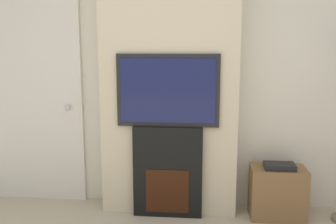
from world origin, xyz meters
TOP-DOWN VIEW (x-y plane):
  - wall_back at (0.00, 2.03)m, footprint 6.00×0.06m
  - chimney_breast at (0.00, 1.85)m, footprint 1.27×0.30m
  - fireplace at (0.00, 1.70)m, footprint 0.64×0.15m
  - television at (0.00, 1.70)m, footprint 0.93×0.07m
  - media_stand at (1.02, 1.74)m, footprint 0.50×0.31m
  - entry_door at (-1.36, 1.97)m, footprint 0.94×0.09m

SIDE VIEW (x-z plane):
  - media_stand at x=1.02m, z-range -0.02..0.52m
  - fireplace at x=0.00m, z-range 0.00..0.86m
  - entry_door at x=-1.36m, z-range 0.00..2.04m
  - television at x=0.00m, z-range 0.86..1.52m
  - wall_back at x=0.00m, z-range 0.00..2.70m
  - chimney_breast at x=0.00m, z-range 0.00..2.70m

